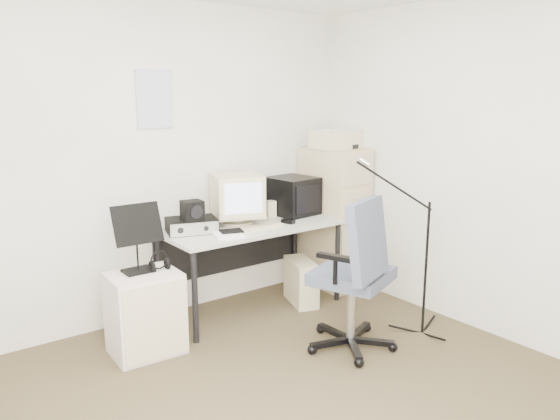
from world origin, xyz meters
TOP-DOWN VIEW (x-y plane):
  - floor at (0.00, 0.00)m, footprint 3.60×3.60m
  - wall_back at (0.00, 1.80)m, footprint 3.60×0.02m
  - wall_right at (1.80, 0.00)m, footprint 0.02×3.60m
  - wall_calendar at (-0.02, 1.79)m, footprint 0.30×0.02m
  - filing_cabinet at (1.58, 1.48)m, footprint 0.40×0.60m
  - printer at (1.58, 1.48)m, footprint 0.43×0.30m
  - desk at (0.63, 1.45)m, footprint 1.50×0.70m
  - crt_monitor at (0.54, 1.52)m, footprint 0.49×0.50m
  - crt_tv at (1.16, 1.57)m, footprint 0.40×0.42m
  - desk_speaker at (0.94, 1.60)m, footprint 0.09×0.09m
  - keyboard at (0.60, 1.30)m, footprint 0.43×0.18m
  - mouse at (0.90, 1.31)m, footprint 0.10×0.12m
  - radio_receiver at (0.12, 1.53)m, footprint 0.44×0.37m
  - radio_speaker at (0.10, 1.47)m, footprint 0.17×0.16m
  - papers at (0.30, 1.29)m, footprint 0.28×0.33m
  - pc_tower at (1.04, 1.29)m, footprint 0.30×0.45m
  - office_chair at (0.78, 0.41)m, footprint 0.84×0.84m
  - side_cart at (-0.42, 1.22)m, footprint 0.49×0.40m
  - music_stand at (-0.43, 1.27)m, footprint 0.36×0.24m
  - headphones at (-0.30, 1.21)m, footprint 0.15×0.15m
  - mic_stand at (1.40, 0.26)m, footprint 0.03×0.03m

SIDE VIEW (x-z plane):
  - floor at x=0.00m, z-range -0.01..0.00m
  - pc_tower at x=1.04m, z-range 0.00..0.38m
  - side_cart at x=-0.42m, z-range 0.00..0.58m
  - desk at x=0.63m, z-range 0.00..0.73m
  - office_chair at x=0.78m, z-range 0.00..1.12m
  - headphones at x=-0.30m, z-range 0.62..0.64m
  - filing_cabinet at x=1.58m, z-range 0.00..1.30m
  - mic_stand at x=1.40m, z-range 0.00..1.33m
  - papers at x=0.30m, z-range 0.73..0.75m
  - keyboard at x=0.60m, z-range 0.73..0.75m
  - mouse at x=0.90m, z-range 0.73..0.76m
  - radio_receiver at x=0.12m, z-range 0.73..0.84m
  - desk_speaker at x=0.94m, z-range 0.73..0.87m
  - music_stand at x=-0.43m, z-range 0.58..1.08m
  - crt_tv at x=1.16m, z-range 0.73..1.06m
  - radio_speaker at x=0.10m, z-range 0.84..0.99m
  - crt_monitor at x=0.54m, z-range 0.73..1.15m
  - wall_back at x=0.00m, z-range 0.00..2.50m
  - wall_right at x=1.80m, z-range 0.00..2.50m
  - printer at x=1.58m, z-range 1.30..1.46m
  - wall_calendar at x=-0.02m, z-range 1.53..1.97m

